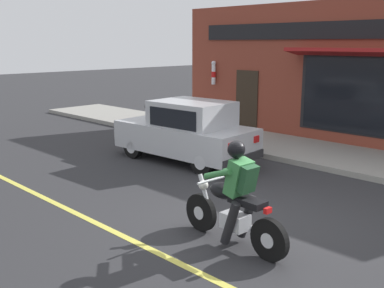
{
  "coord_description": "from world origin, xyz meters",
  "views": [
    {
      "loc": [
        -5.75,
        -4.2,
        2.99
      ],
      "look_at": [
        0.71,
        2.15,
        0.95
      ],
      "focal_mm": 42.0,
      "sensor_mm": 36.0,
      "label": 1
    }
  ],
  "objects": [
    {
      "name": "sidewalk_curb",
      "position": [
        5.08,
        3.0,
        0.07
      ],
      "size": [
        2.6,
        22.0,
        0.14
      ],
      "primitive_type": "cube",
      "color": "gray",
      "rests_on": "ground"
    },
    {
      "name": "lane_stripe",
      "position": [
        -1.8,
        3.0,
        0.0
      ],
      "size": [
        0.12,
        19.8,
        0.01
      ],
      "primitive_type": "cube",
      "color": "#D1C64C",
      "rests_on": "ground"
    },
    {
      "name": "storefront_building",
      "position": [
        6.61,
        1.86,
        2.11
      ],
      "size": [
        1.25,
        11.59,
        4.2
      ],
      "color": "brown",
      "rests_on": "ground"
    },
    {
      "name": "motorcycle_with_rider",
      "position": [
        -0.8,
        -0.22,
        0.68
      ],
      "size": [
        0.58,
        2.02,
        1.62
      ],
      "color": "black",
      "rests_on": "ground"
    },
    {
      "name": "car_hatchback",
      "position": [
        2.23,
        3.83,
        0.77
      ],
      "size": [
        1.84,
        3.86,
        1.57
      ],
      "color": "black",
      "rests_on": "ground"
    },
    {
      "name": "ground_plane",
      "position": [
        0.0,
        0.0,
        0.0
      ],
      "size": [
        80.0,
        80.0,
        0.0
      ],
      "primitive_type": "plane",
      "color": "#2B2B2D"
    }
  ]
}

